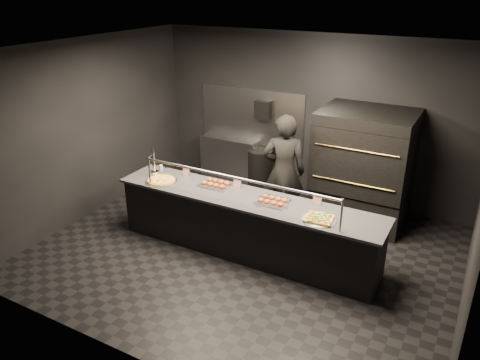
{
  "coord_description": "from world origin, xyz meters",
  "views": [
    {
      "loc": [
        2.86,
        -5.41,
        3.85
      ],
      "look_at": [
        -0.21,
        0.2,
        1.07
      ],
      "focal_mm": 35.0,
      "sensor_mm": 36.0,
      "label": 1
    }
  ],
  "objects": [
    {
      "name": "service_counter",
      "position": [
        0.0,
        -0.0,
        0.46
      ],
      "size": [
        4.1,
        0.78,
        1.37
      ],
      "color": "black",
      "rests_on": "ground"
    },
    {
      "name": "pizza_oven",
      "position": [
        1.2,
        1.9,
        0.97
      ],
      "size": [
        1.5,
        1.23,
        1.91
      ],
      "color": "black",
      "rests_on": "ground"
    },
    {
      "name": "beer_tap",
      "position": [
        -1.66,
        0.0,
        1.07
      ],
      "size": [
        0.14,
        0.2,
        0.53
      ],
      "color": "silver",
      "rests_on": "service_counter"
    },
    {
      "name": "prep_shelf",
      "position": [
        -1.6,
        2.32,
        0.45
      ],
      "size": [
        1.2,
        0.35,
        0.9
      ],
      "primitive_type": "cube",
      "color": "#99999E",
      "rests_on": "ground"
    },
    {
      "name": "tent_cards",
      "position": [
        -0.18,
        0.28,
        1.0
      ],
      "size": [
        2.34,
        0.04,
        0.15
      ],
      "color": "white",
      "rests_on": "service_counter"
    },
    {
      "name": "slider_tray_a",
      "position": [
        -0.6,
        0.15,
        0.95
      ],
      "size": [
        0.48,
        0.36,
        0.07
      ],
      "color": "silver",
      "rests_on": "service_counter"
    },
    {
      "name": "trash_bin",
      "position": [
        -0.86,
        2.22,
        0.4
      ],
      "size": [
        0.48,
        0.48,
        0.79
      ],
      "primitive_type": "cylinder",
      "color": "black",
      "rests_on": "ground"
    },
    {
      "name": "round_pizza",
      "position": [
        -1.43,
        -0.12,
        0.94
      ],
      "size": [
        0.5,
        0.5,
        0.03
      ],
      "color": "silver",
      "rests_on": "service_counter"
    },
    {
      "name": "room",
      "position": [
        -0.02,
        0.05,
        1.5
      ],
      "size": [
        6.04,
        6.0,
        3.0
      ],
      "color": "black",
      "rests_on": "ground"
    },
    {
      "name": "slider_tray_b",
      "position": [
        0.42,
        0.02,
        0.95
      ],
      "size": [
        0.52,
        0.44,
        0.07
      ],
      "color": "silver",
      "rests_on": "service_counter"
    },
    {
      "name": "fire_extinguisher",
      "position": [
        -0.35,
        2.4,
        1.06
      ],
      "size": [
        0.14,
        0.14,
        0.51
      ],
      "color": "#B2B2B7",
      "rests_on": "room"
    },
    {
      "name": "condiment_jar",
      "position": [
        -1.67,
        0.22,
        0.97
      ],
      "size": [
        0.15,
        0.06,
        0.1
      ],
      "color": "silver",
      "rests_on": "service_counter"
    },
    {
      "name": "square_pizza",
      "position": [
        1.17,
        -0.15,
        0.94
      ],
      "size": [
        0.45,
        0.45,
        0.05
      ],
      "color": "silver",
      "rests_on": "service_counter"
    },
    {
      "name": "worker",
      "position": [
        0.13,
        1.06,
        0.96
      ],
      "size": [
        0.82,
        0.69,
        1.92
      ],
      "primitive_type": "imported",
      "rotation": [
        0.0,
        0.0,
        3.52
      ],
      "color": "black",
      "rests_on": "ground"
    },
    {
      "name": "towel_dispenser",
      "position": [
        -0.9,
        2.39,
        1.55
      ],
      "size": [
        0.3,
        0.2,
        0.35
      ],
      "primitive_type": "cube",
      "color": "black",
      "rests_on": "room"
    }
  ]
}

